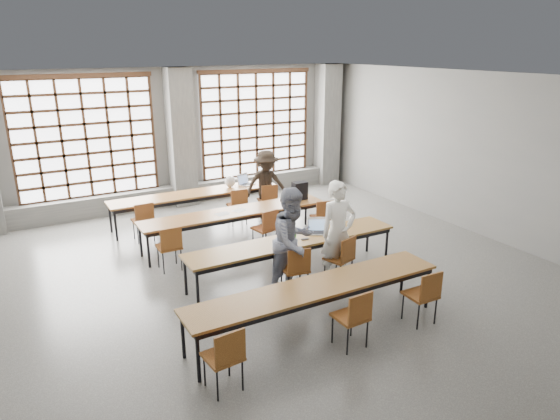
% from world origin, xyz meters
% --- Properties ---
extents(floor, '(11.00, 11.00, 0.00)m').
position_xyz_m(floor, '(0.00, 0.00, 0.00)').
color(floor, '#50504E').
rests_on(floor, ground).
extents(ceiling, '(11.00, 11.00, 0.00)m').
position_xyz_m(ceiling, '(0.00, 0.00, 3.50)').
color(ceiling, silver).
rests_on(ceiling, floor).
extents(wall_back, '(10.00, 0.00, 10.00)m').
position_xyz_m(wall_back, '(0.00, 5.50, 1.75)').
color(wall_back, slate).
rests_on(wall_back, floor).
extents(wall_right, '(0.00, 11.00, 11.00)m').
position_xyz_m(wall_right, '(5.00, 0.00, 1.75)').
color(wall_right, slate).
rests_on(wall_right, floor).
extents(column_mid, '(0.60, 0.55, 3.50)m').
position_xyz_m(column_mid, '(0.00, 5.22, 1.75)').
color(column_mid, '#535350').
rests_on(column_mid, floor).
extents(column_right, '(0.60, 0.55, 3.50)m').
position_xyz_m(column_right, '(4.50, 5.22, 1.75)').
color(column_right, '#535350').
rests_on(column_right, floor).
extents(window_left, '(3.32, 0.12, 3.00)m').
position_xyz_m(window_left, '(-2.25, 5.42, 1.90)').
color(window_left, white).
rests_on(window_left, wall_back).
extents(window_right, '(3.32, 0.12, 3.00)m').
position_xyz_m(window_right, '(2.25, 5.42, 1.90)').
color(window_right, white).
rests_on(window_right, wall_back).
extents(sill_ledge, '(9.80, 0.35, 0.50)m').
position_xyz_m(sill_ledge, '(0.00, 5.30, 0.25)').
color(sill_ledge, '#535350').
rests_on(sill_ledge, floor).
extents(desk_row_a, '(4.00, 0.70, 0.73)m').
position_xyz_m(desk_row_a, '(-0.22, 3.68, 0.66)').
color(desk_row_a, brown).
rests_on(desk_row_a, floor).
extents(desk_row_b, '(4.00, 0.70, 0.73)m').
position_xyz_m(desk_row_b, '(0.03, 1.99, 0.66)').
color(desk_row_b, brown).
rests_on(desk_row_b, floor).
extents(desk_row_c, '(4.00, 0.70, 0.73)m').
position_xyz_m(desk_row_c, '(0.27, 0.02, 0.66)').
color(desk_row_c, brown).
rests_on(desk_row_c, floor).
extents(desk_row_d, '(4.00, 0.70, 0.73)m').
position_xyz_m(desk_row_d, '(-0.34, -1.68, 0.66)').
color(desk_row_d, brown).
rests_on(desk_row_d, floor).
extents(chair_back_left, '(0.43, 0.43, 0.88)m').
position_xyz_m(chair_back_left, '(-1.62, 3.05, 0.54)').
color(chair_back_left, brown).
rests_on(chair_back_left, floor).
extents(chair_back_mid, '(0.46, 0.47, 0.88)m').
position_xyz_m(chair_back_mid, '(0.57, 3.05, 0.54)').
color(chair_back_mid, brown).
rests_on(chair_back_mid, floor).
extents(chair_back_right, '(0.49, 0.49, 0.88)m').
position_xyz_m(chair_back_right, '(1.37, 3.05, 0.54)').
color(chair_back_right, brown).
rests_on(chair_back_right, floor).
extents(chair_mid_left, '(0.42, 0.43, 0.88)m').
position_xyz_m(chair_mid_left, '(-1.57, 1.36, 0.54)').
color(chair_mid_left, brown).
rests_on(chair_mid_left, floor).
extents(chair_mid_centre, '(0.49, 0.49, 0.88)m').
position_xyz_m(chair_mid_centre, '(0.44, 1.36, 0.54)').
color(chair_mid_centre, maroon).
rests_on(chair_mid_centre, floor).
extents(chair_mid_right, '(0.51, 0.51, 0.88)m').
position_xyz_m(chair_mid_right, '(1.81, 1.36, 0.54)').
color(chair_mid_right, brown).
rests_on(chair_mid_right, floor).
extents(chair_front_left, '(0.48, 0.48, 0.88)m').
position_xyz_m(chair_front_left, '(-0.04, -0.61, 0.54)').
color(chair_front_left, brown).
rests_on(chair_front_left, floor).
extents(chair_front_right, '(0.53, 0.53, 0.88)m').
position_xyz_m(chair_front_right, '(0.90, -0.60, 0.54)').
color(chair_front_right, brown).
rests_on(chair_front_right, floor).
extents(chair_near_left, '(0.46, 0.46, 0.88)m').
position_xyz_m(chair_near_left, '(-2.04, -2.31, 0.54)').
color(chair_near_left, brown).
rests_on(chair_near_left, floor).
extents(chair_near_mid, '(0.44, 0.44, 0.88)m').
position_xyz_m(chair_near_mid, '(-0.14, -2.31, 0.54)').
color(chair_near_mid, brown).
rests_on(chair_near_mid, floor).
extents(chair_near_right, '(0.43, 0.44, 0.88)m').
position_xyz_m(chair_near_right, '(1.15, -2.31, 0.54)').
color(chair_near_right, brown).
rests_on(chair_near_right, floor).
extents(student_male, '(0.70, 0.49, 1.84)m').
position_xyz_m(student_male, '(0.87, -0.48, 0.92)').
color(student_male, white).
rests_on(student_male, floor).
extents(student_female, '(1.06, 0.93, 1.85)m').
position_xyz_m(student_female, '(-0.03, -0.48, 0.92)').
color(student_female, '#182149').
rests_on(student_female, floor).
extents(student_back, '(1.14, 0.76, 1.66)m').
position_xyz_m(student_back, '(1.38, 3.18, 0.83)').
color(student_back, black).
rests_on(student_back, floor).
extents(laptop_front, '(0.46, 0.43, 0.26)m').
position_xyz_m(laptop_front, '(0.85, 0.12, 0.79)').
color(laptop_front, '#A9A9AD').
rests_on(laptop_front, desk_row_c).
extents(laptop_back, '(0.45, 0.42, 0.26)m').
position_xyz_m(laptop_back, '(1.11, 3.78, 0.79)').
color(laptop_back, '#B5B6BB').
rests_on(laptop_back, desk_row_a).
extents(mouse, '(0.10, 0.07, 0.04)m').
position_xyz_m(mouse, '(1.22, 0.00, 0.75)').
color(mouse, silver).
rests_on(mouse, desk_row_c).
extents(green_box, '(0.25, 0.10, 0.09)m').
position_xyz_m(green_box, '(0.22, 0.10, 0.78)').
color(green_box, '#33862B').
rests_on(green_box, desk_row_c).
extents(phone, '(0.14, 0.08, 0.01)m').
position_xyz_m(phone, '(0.45, -0.08, 0.74)').
color(phone, black).
rests_on(phone, desk_row_c).
extents(paper_sheet_b, '(0.33, 0.25, 0.00)m').
position_xyz_m(paper_sheet_b, '(-0.27, 1.94, 0.73)').
color(paper_sheet_b, silver).
rests_on(paper_sheet_b, desk_row_b).
extents(paper_sheet_c, '(0.36, 0.32, 0.00)m').
position_xyz_m(paper_sheet_c, '(0.13, 1.99, 0.73)').
color(paper_sheet_c, white).
rests_on(paper_sheet_c, desk_row_b).
extents(backpack, '(0.32, 0.20, 0.40)m').
position_xyz_m(backpack, '(1.63, 2.04, 0.93)').
color(backpack, black).
rests_on(backpack, desk_row_b).
extents(plastic_bag, '(0.31, 0.28, 0.29)m').
position_xyz_m(plastic_bag, '(0.68, 3.73, 0.87)').
color(plastic_bag, silver).
rests_on(plastic_bag, desk_row_a).
extents(red_pouch, '(0.22, 0.15, 0.06)m').
position_xyz_m(red_pouch, '(-2.04, -2.23, 0.50)').
color(red_pouch, '#B52A16').
rests_on(red_pouch, chair_near_left).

